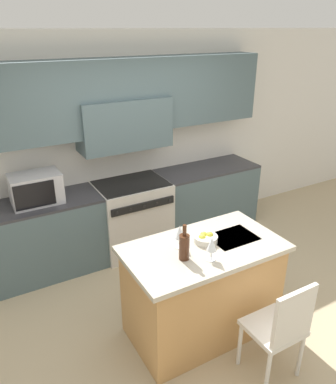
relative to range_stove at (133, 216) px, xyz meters
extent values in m
plane|color=tan|center=(0.00, -1.61, -0.47)|extent=(10.00, 10.00, 0.00)
cube|color=silver|center=(0.00, 0.36, 0.88)|extent=(10.00, 0.06, 2.70)
cube|color=#4C6066|center=(0.00, 0.16, 1.51)|extent=(3.77, 0.34, 0.85)
cube|color=#4C6066|center=(0.00, 0.13, 1.18)|extent=(1.12, 0.40, 0.60)
cube|color=#4C6066|center=(-1.17, 0.02, -0.02)|extent=(1.44, 0.62, 0.89)
cube|color=#333338|center=(-1.17, 0.02, 0.43)|extent=(1.44, 0.62, 0.03)
cube|color=#4C6066|center=(1.17, 0.02, -0.02)|extent=(1.44, 0.62, 0.89)
cube|color=#333338|center=(1.17, 0.02, 0.43)|extent=(1.44, 0.62, 0.03)
cube|color=beige|center=(0.00, 0.00, -0.01)|extent=(0.89, 0.66, 0.92)
cube|color=black|center=(0.00, 0.00, 0.46)|extent=(0.86, 0.61, 0.01)
cube|color=black|center=(0.00, -0.34, 0.29)|extent=(0.82, 0.02, 0.09)
cylinder|color=black|center=(-0.35, -0.35, 0.29)|extent=(0.04, 0.02, 0.04)
cylinder|color=black|center=(-0.17, -0.35, 0.29)|extent=(0.04, 0.02, 0.04)
cylinder|color=black|center=(0.00, -0.35, 0.29)|extent=(0.04, 0.02, 0.04)
cylinder|color=black|center=(0.17, -0.35, 0.29)|extent=(0.04, 0.02, 0.04)
cylinder|color=black|center=(0.35, -0.35, 0.29)|extent=(0.04, 0.02, 0.04)
cube|color=#B7B7BC|center=(-1.13, 0.02, 0.62)|extent=(0.54, 0.36, 0.34)
cube|color=black|center=(-1.18, -0.16, 0.62)|extent=(0.42, 0.01, 0.28)
cube|color=#B7844C|center=(-0.05, -1.68, -0.02)|extent=(1.34, 0.74, 0.90)
cube|color=#B2A893|center=(-0.05, -1.68, 0.45)|extent=(1.42, 0.80, 0.04)
cube|color=#2D2D30|center=(0.27, -1.68, 0.47)|extent=(0.43, 0.32, 0.01)
cylinder|color=#B2B2B7|center=(0.27, -1.49, 0.47)|extent=(0.02, 0.02, 0.00)
cube|color=beige|center=(0.18, -2.36, 0.00)|extent=(0.42, 0.40, 0.04)
cube|color=beige|center=(0.18, -2.54, 0.25)|extent=(0.40, 0.04, 0.47)
cylinder|color=beige|center=(0.00, -2.19, -0.25)|extent=(0.04, 0.04, 0.44)
cylinder|color=beige|center=(0.36, -2.19, -0.25)|extent=(0.04, 0.04, 0.44)
cylinder|color=beige|center=(0.00, -2.53, -0.25)|extent=(0.04, 0.04, 0.44)
cylinder|color=beige|center=(0.36, -2.53, -0.25)|extent=(0.04, 0.04, 0.44)
cylinder|color=#422314|center=(-0.31, -1.76, 0.59)|extent=(0.09, 0.09, 0.22)
cylinder|color=#422314|center=(-0.31, -1.76, 0.75)|extent=(0.03, 0.03, 0.10)
cylinder|color=white|center=(-0.12, -1.88, 0.48)|extent=(0.07, 0.07, 0.01)
cylinder|color=white|center=(-0.12, -1.88, 0.52)|extent=(0.01, 0.01, 0.09)
cone|color=white|center=(-0.12, -1.88, 0.63)|extent=(0.08, 0.08, 0.13)
cylinder|color=white|center=(-0.25, -1.59, 0.48)|extent=(0.07, 0.07, 0.01)
cylinder|color=white|center=(-0.25, -1.59, 0.52)|extent=(0.01, 0.01, 0.09)
cone|color=white|center=(-0.25, -1.59, 0.63)|extent=(0.08, 0.08, 0.13)
cylinder|color=silver|center=(0.00, -1.62, 0.51)|extent=(0.22, 0.22, 0.06)
sphere|color=gold|center=(-0.04, -1.62, 0.53)|extent=(0.07, 0.07, 0.07)
sphere|color=gold|center=(0.04, -1.62, 0.53)|extent=(0.07, 0.07, 0.07)
sphere|color=gold|center=(0.00, -1.59, 0.53)|extent=(0.07, 0.07, 0.07)
camera|label=1|loc=(-1.72, -3.98, 2.25)|focal=35.00mm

